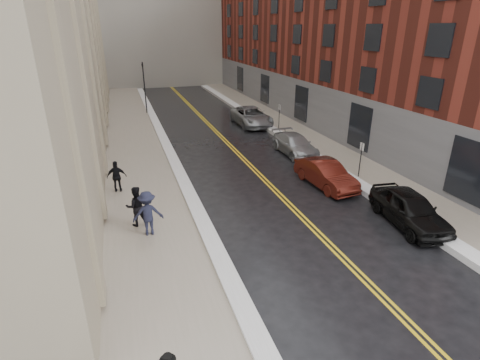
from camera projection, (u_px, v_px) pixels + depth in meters
ground at (297, 286)px, 13.12m from camera, size 160.00×160.00×0.00m
sidewalk_left at (137, 157)px, 25.90m from camera, size 4.00×64.00×0.15m
sidewalk_right at (311, 140)px, 29.72m from camera, size 3.00×64.00×0.15m
lane_stripe_a at (232, 149)px, 27.88m from camera, size 0.12×64.00×0.01m
lane_stripe_b at (235, 148)px, 27.94m from camera, size 0.12×64.00×0.01m
snow_ridge_left at (170, 153)px, 26.53m from camera, size 0.70×60.80×0.26m
snow_ridge_right at (290, 141)px, 29.17m from camera, size 0.85×60.80×0.30m
building_right at (364, 20)px, 34.89m from camera, size 14.00×50.00×18.00m
traffic_signal at (144, 84)px, 37.62m from camera, size 0.18×0.15×5.20m
parking_sign_near at (361, 157)px, 21.88m from camera, size 0.06×0.35×2.23m
parking_sign_far at (279, 115)px, 32.44m from camera, size 0.06×0.35×2.23m
car_black at (409, 209)px, 16.97m from camera, size 2.41×4.80×1.57m
car_maroon at (326, 174)px, 21.09m from camera, size 1.96×4.58×1.47m
car_silver_near at (295, 145)px, 26.47m from camera, size 2.02×4.79×1.38m
car_silver_far at (251, 116)px, 34.26m from camera, size 2.71×5.84×1.62m
pedestrian_a at (136, 206)px, 16.55m from camera, size 0.95×0.77×1.85m
pedestrian_b at (148, 213)px, 15.79m from camera, size 1.29×0.76×1.98m
pedestrian_c at (117, 177)px, 19.99m from camera, size 1.05×0.54×1.72m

